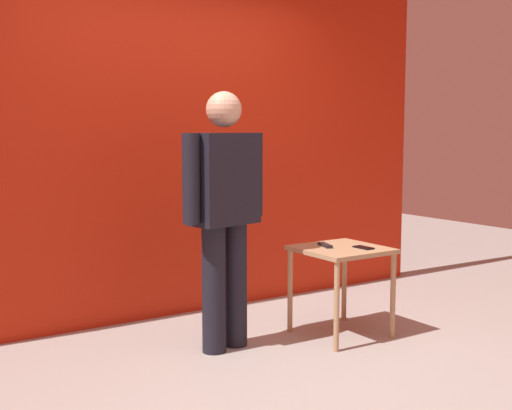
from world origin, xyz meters
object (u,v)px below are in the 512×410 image
at_px(side_table, 341,260).
at_px(tv_remote, 325,245).
at_px(standing_person, 224,207).
at_px(cell_phone, 364,248).

height_order(side_table, tv_remote, tv_remote).
height_order(standing_person, cell_phone, standing_person).
bearing_deg(side_table, tv_remote, 130.20).
bearing_deg(tv_remote, cell_phone, -31.63).
height_order(cell_phone, tv_remote, tv_remote).
distance_m(side_table, cell_phone, 0.18).
bearing_deg(cell_phone, tv_remote, 129.15).
relative_size(standing_person, cell_phone, 11.51).
height_order(standing_person, tv_remote, standing_person).
xyz_separation_m(side_table, cell_phone, (0.10, -0.11, 0.10)).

